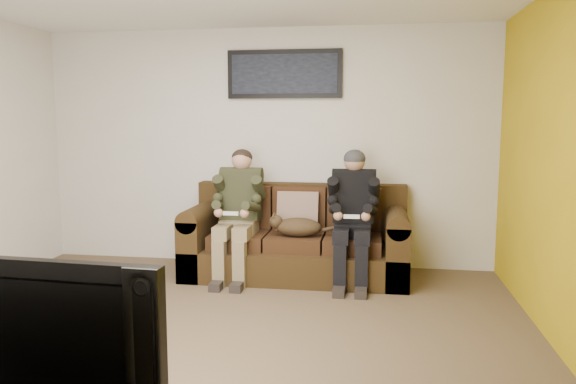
% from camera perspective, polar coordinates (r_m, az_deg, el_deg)
% --- Properties ---
extents(floor, '(5.00, 5.00, 0.00)m').
position_cam_1_polar(floor, '(4.36, -8.17, -14.43)').
color(floor, brown).
rests_on(floor, ground).
extents(wall_back, '(5.00, 0.00, 5.00)m').
position_cam_1_polar(wall_back, '(6.24, -2.31, 4.50)').
color(wall_back, beige).
rests_on(wall_back, ground).
extents(wall_right, '(0.00, 4.50, 4.50)m').
position_cam_1_polar(wall_right, '(4.09, 27.25, 2.13)').
color(wall_right, beige).
rests_on(wall_right, ground).
extents(accent_wall_right, '(0.00, 4.50, 4.50)m').
position_cam_1_polar(accent_wall_right, '(4.08, 27.12, 2.13)').
color(accent_wall_right, '#BC9D12').
rests_on(accent_wall_right, ground).
extents(sofa, '(2.26, 0.98, 0.92)m').
position_cam_1_polar(sofa, '(5.89, 0.96, -5.02)').
color(sofa, '#34240F').
rests_on(sofa, ground).
extents(throw_pillow, '(0.43, 0.21, 0.43)m').
position_cam_1_polar(throw_pillow, '(5.87, 1.02, -1.99)').
color(throw_pillow, '#866958').
rests_on(throw_pillow, sofa).
extents(throw_blanket, '(0.46, 0.23, 0.08)m').
position_cam_1_polar(throw_blanket, '(6.20, -4.95, 0.98)').
color(throw_blanket, tan).
rests_on(throw_blanket, sofa).
extents(person_left, '(0.51, 0.87, 1.31)m').
position_cam_1_polar(person_left, '(5.74, -5.07, -1.41)').
color(person_left, '#847352').
rests_on(person_left, sofa).
extents(person_right, '(0.51, 0.86, 1.32)m').
position_cam_1_polar(person_right, '(5.58, 6.63, -1.66)').
color(person_right, black).
rests_on(person_right, sofa).
extents(cat, '(0.66, 0.26, 0.24)m').
position_cam_1_polar(cat, '(5.61, 0.86, -3.52)').
color(cat, '#4E381E').
rests_on(cat, sofa).
extents(framed_poster, '(1.25, 0.05, 0.52)m').
position_cam_1_polar(framed_poster, '(6.18, -0.38, 11.90)').
color(framed_poster, black).
rests_on(framed_poster, wall_back).
extents(television, '(1.21, 0.23, 0.69)m').
position_cam_1_polar(television, '(2.47, -24.36, -13.29)').
color(television, black).
rests_on(television, tv_stand).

